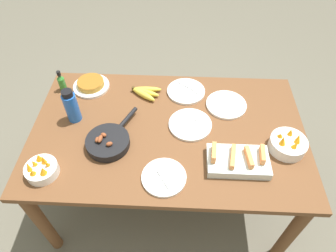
% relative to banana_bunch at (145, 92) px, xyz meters
% --- Properties ---
extents(ground_plane, '(14.00, 14.00, 0.00)m').
position_rel_banana_bunch_xyz_m(ground_plane, '(0.16, -0.29, -0.75)').
color(ground_plane, '#666051').
extents(dining_table, '(1.57, 0.96, 0.74)m').
position_rel_banana_bunch_xyz_m(dining_table, '(0.16, -0.29, -0.11)').
color(dining_table, brown).
rests_on(dining_table, ground_plane).
extents(banana_bunch, '(0.20, 0.14, 0.04)m').
position_rel_banana_bunch_xyz_m(banana_bunch, '(0.00, 0.00, 0.00)').
color(banana_bunch, gold).
rests_on(banana_bunch, dining_table).
extents(melon_tray, '(0.32, 0.19, 0.10)m').
position_rel_banana_bunch_xyz_m(melon_tray, '(0.53, -0.51, 0.01)').
color(melon_tray, silver).
rests_on(melon_tray, dining_table).
extents(skillet, '(0.25, 0.38, 0.08)m').
position_rel_banana_bunch_xyz_m(skillet, '(-0.16, -0.42, 0.01)').
color(skillet, black).
rests_on(skillet, dining_table).
extents(frittata_plate_center, '(0.23, 0.23, 0.05)m').
position_rel_banana_bunch_xyz_m(frittata_plate_center, '(-0.36, 0.05, 0.00)').
color(frittata_plate_center, white).
rests_on(frittata_plate_center, dining_table).
extents(empty_plate_near_front, '(0.24, 0.24, 0.02)m').
position_rel_banana_bunch_xyz_m(empty_plate_near_front, '(0.26, 0.03, -0.01)').
color(empty_plate_near_front, white).
rests_on(empty_plate_near_front, dining_table).
extents(empty_plate_far_left, '(0.25, 0.25, 0.02)m').
position_rel_banana_bunch_xyz_m(empty_plate_far_left, '(0.29, -0.25, -0.01)').
color(empty_plate_far_left, white).
rests_on(empty_plate_far_left, dining_table).
extents(empty_plate_far_right, '(0.25, 0.25, 0.02)m').
position_rel_banana_bunch_xyz_m(empty_plate_far_right, '(0.51, -0.08, -0.01)').
color(empty_plate_far_right, white).
rests_on(empty_plate_far_right, dining_table).
extents(empty_plate_mid_edge, '(0.23, 0.23, 0.02)m').
position_rel_banana_bunch_xyz_m(empty_plate_mid_edge, '(0.16, -0.61, -0.01)').
color(empty_plate_mid_edge, white).
rests_on(empty_plate_mid_edge, dining_table).
extents(fruit_bowl_mango, '(0.20, 0.20, 0.12)m').
position_rel_banana_bunch_xyz_m(fruit_bowl_mango, '(0.81, -0.40, 0.02)').
color(fruit_bowl_mango, white).
rests_on(fruit_bowl_mango, dining_table).
extents(fruit_bowl_citrus, '(0.16, 0.16, 0.11)m').
position_rel_banana_bunch_xyz_m(fruit_bowl_citrus, '(-0.46, -0.61, 0.02)').
color(fruit_bowl_citrus, white).
rests_on(fruit_bowl_citrus, dining_table).
extents(water_bottle, '(0.08, 0.08, 0.22)m').
position_rel_banana_bunch_xyz_m(water_bottle, '(-0.39, -0.23, 0.08)').
color(water_bottle, blue).
rests_on(water_bottle, dining_table).
extents(hot_sauce_bottle, '(0.04, 0.04, 0.15)m').
position_rel_banana_bunch_xyz_m(hot_sauce_bottle, '(-0.53, 0.02, 0.05)').
color(hot_sauce_bottle, '#337F2D').
rests_on(hot_sauce_bottle, dining_table).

